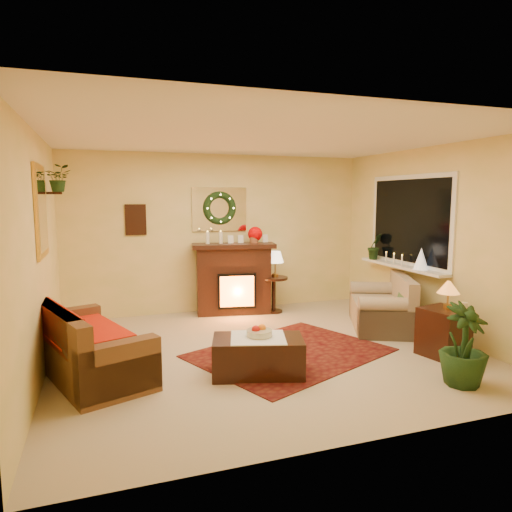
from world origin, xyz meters
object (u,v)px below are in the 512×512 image
object	(u,v)px
sofa	(89,335)
end_table_square	(443,334)
coffee_table	(258,356)
side_table_round	(274,293)
loveseat	(381,299)
fireplace	(234,280)

from	to	relation	value
sofa	end_table_square	distance (m)	4.09
coffee_table	side_table_round	bearing A→B (deg)	81.95
sofa	coffee_table	distance (m)	1.83
loveseat	end_table_square	distance (m)	1.28
loveseat	side_table_round	world-z (taller)	loveseat
loveseat	side_table_round	distance (m)	1.78
sofa	coffee_table	xyz separation A→B (m)	(1.71, -0.61, -0.22)
sofa	fireplace	size ratio (longest dim) A/B	1.52
loveseat	coffee_table	bearing A→B (deg)	-129.14
sofa	loveseat	bearing A→B (deg)	-12.69
loveseat	fireplace	bearing A→B (deg)	165.41
side_table_round	coffee_table	world-z (taller)	side_table_round
sofa	side_table_round	distance (m)	3.39
side_table_round	end_table_square	size ratio (longest dim) A/B	1.03
fireplace	loveseat	bearing A→B (deg)	-30.00
sofa	end_table_square	world-z (taller)	sofa
loveseat	end_table_square	world-z (taller)	loveseat
loveseat	side_table_round	xyz separation A→B (m)	(-1.16, 1.34, -0.09)
fireplace	end_table_square	xyz separation A→B (m)	(1.83, -2.76, -0.28)
coffee_table	end_table_square	bearing A→B (deg)	12.60
side_table_round	end_table_square	xyz separation A→B (m)	(1.18, -2.62, -0.05)
fireplace	side_table_round	size ratio (longest dim) A/B	2.00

